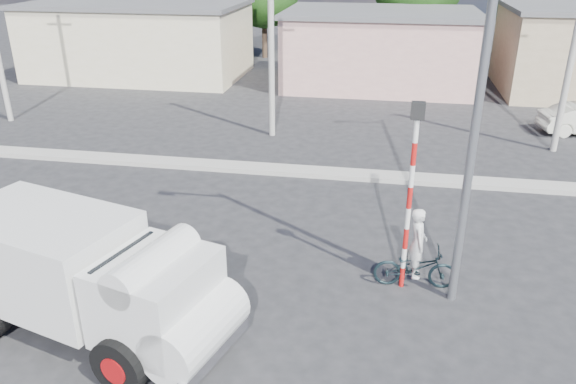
% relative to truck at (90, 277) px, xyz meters
% --- Properties ---
extents(ground_plane, '(120.00, 120.00, 0.00)m').
position_rel_truck_xyz_m(ground_plane, '(2.87, 1.33, -1.35)').
color(ground_plane, '#252527').
rests_on(ground_plane, ground).
extents(median, '(40.00, 0.80, 0.16)m').
position_rel_truck_xyz_m(median, '(2.87, 9.33, -1.27)').
color(median, '#99968E').
rests_on(median, ground).
extents(truck, '(6.24, 3.65, 2.43)m').
position_rel_truck_xyz_m(truck, '(0.00, 0.00, 0.00)').
color(truck, black).
rests_on(truck, ground).
extents(bicycle, '(1.92, 0.78, 0.99)m').
position_rel_truck_xyz_m(bicycle, '(6.34, 2.89, -0.85)').
color(bicycle, black).
rests_on(bicycle, ground).
extents(cyclist, '(0.44, 0.63, 1.67)m').
position_rel_truck_xyz_m(cyclist, '(6.34, 2.89, -0.51)').
color(cyclist, silver).
rests_on(cyclist, ground).
extents(traffic_pole, '(0.28, 0.18, 4.36)m').
position_rel_truck_xyz_m(traffic_pole, '(6.07, 2.83, 1.25)').
color(traffic_pole, red).
rests_on(traffic_pole, ground).
extents(streetlight, '(2.34, 0.22, 9.00)m').
position_rel_truck_xyz_m(streetlight, '(7.01, 2.53, 3.61)').
color(streetlight, slate).
rests_on(streetlight, ground).
extents(building_row, '(37.80, 7.30, 4.44)m').
position_rel_truck_xyz_m(building_row, '(3.97, 23.33, 0.79)').
color(building_row, beige).
rests_on(building_row, ground).
extents(utility_poles, '(35.40, 0.24, 8.00)m').
position_rel_truck_xyz_m(utility_poles, '(6.12, 13.33, 2.72)').
color(utility_poles, '#99968E').
rests_on(utility_poles, ground).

